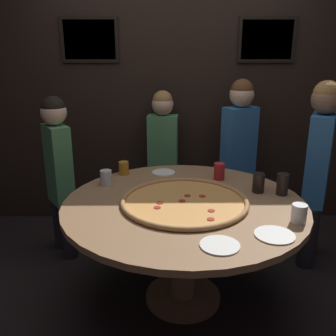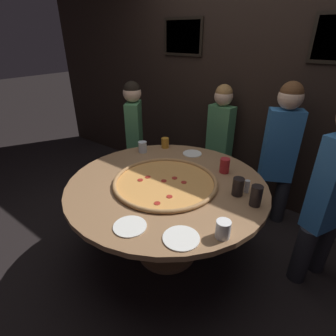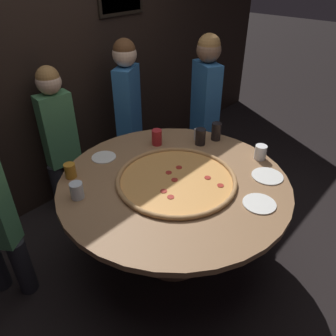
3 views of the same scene
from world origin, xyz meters
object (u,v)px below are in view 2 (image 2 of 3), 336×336
object	(u,v)px
condiment_shaker	(247,186)
diner_centre_back	(220,136)
drink_cup_far_left	(165,143)
diner_far_left	(135,132)
drink_cup_front_edge	(256,196)
drink_cup_far_right	(238,187)
white_plate_beside_cup	(192,154)
white_plate_far_back	(181,238)
diner_far_right	(280,149)
drink_cup_centre_back	(143,147)
diner_side_right	(333,188)
white_plate_right_side	(130,226)
dining_table	(167,196)
drink_cup_near_left	(223,229)
giant_pizza	(165,182)
drink_cup_beside_pizza	(225,166)

from	to	relation	value
condiment_shaker	diner_centre_back	world-z (taller)	diner_centre_back
drink_cup_far_left	diner_far_left	distance (m)	0.55
drink_cup_front_edge	drink_cup_far_right	bearing A→B (deg)	162.40
white_plate_beside_cup	diner_far_left	xyz separation A→B (m)	(-0.84, 0.07, 0.01)
drink_cup_far_right	drink_cup_far_left	distance (m)	1.03
drink_cup_far_left	white_plate_far_back	distance (m)	1.35
diner_far_right	diner_centre_back	distance (m)	0.70
drink_cup_centre_back	diner_side_right	bearing A→B (deg)	7.00
drink_cup_front_edge	diner_side_right	bearing A→B (deg)	45.53
white_plate_right_side	white_plate_beside_cup	bearing A→B (deg)	104.08
dining_table	drink_cup_front_edge	size ratio (longest dim) A/B	10.64
drink_cup_far_left	white_plate_right_side	world-z (taller)	drink_cup_far_left
white_plate_right_side	diner_far_right	size ratio (longest dim) A/B	0.14
dining_table	drink_cup_centre_back	bearing A→B (deg)	149.48
white_plate_far_back	drink_cup_near_left	bearing A→B (deg)	41.45
white_plate_right_side	condiment_shaker	size ratio (longest dim) A/B	2.11
giant_pizza	drink_cup_far_right	xyz separation A→B (m)	(0.51, 0.19, 0.05)
diner_far_left	giant_pizza	bearing A→B (deg)	-158.20
white_plate_far_back	diner_centre_back	world-z (taller)	diner_centre_back
dining_table	condiment_shaker	distance (m)	0.63
giant_pizza	drink_cup_beside_pizza	xyz separation A→B (m)	(0.28, 0.45, 0.05)
drink_cup_far_right	diner_side_right	xyz separation A→B (m)	(0.54, 0.35, 0.02)
diner_far_left	white_plate_far_back	bearing A→B (deg)	-161.42
drink_cup_centre_back	diner_far_right	distance (m)	1.31
diner_far_left	diner_side_right	size ratio (longest dim) A/B	0.91
giant_pizza	drink_cup_far_left	bearing A→B (deg)	128.12
white_plate_beside_cup	condiment_shaker	size ratio (longest dim) A/B	1.88
drink_cup_centre_back	drink_cup_far_right	bearing A→B (deg)	-8.34
drink_cup_front_edge	diner_far_right	bearing A→B (deg)	97.44
drink_cup_centre_back	condiment_shaker	distance (m)	1.11
drink_cup_far_right	white_plate_beside_cup	world-z (taller)	drink_cup_far_right
drink_cup_front_edge	drink_cup_centre_back	size ratio (longest dim) A/B	1.39
drink_cup_beside_pizza	white_plate_right_side	bearing A→B (deg)	-97.59
dining_table	giant_pizza	size ratio (longest dim) A/B	1.91
giant_pizza	diner_far_left	size ratio (longest dim) A/B	0.61
drink_cup_far_left	diner_side_right	world-z (taller)	diner_side_right
white_plate_beside_cup	diner_far_left	distance (m)	0.85
drink_cup_far_right	white_plate_far_back	size ratio (longest dim) A/B	0.62
condiment_shaker	diner_centre_back	size ratio (longest dim) A/B	0.07
dining_table	drink_cup_far_left	size ratio (longest dim) A/B	15.43
condiment_shaker	diner_far_left	xyz separation A→B (m)	(-1.54, 0.41, -0.03)
drink_cup_front_edge	diner_far_left	size ratio (longest dim) A/B	0.11
drink_cup_front_edge	white_plate_right_side	bearing A→B (deg)	-127.01
white_plate_beside_cup	diner_far_right	size ratio (longest dim) A/B	0.13
drink_cup_far_right	white_plate_far_back	world-z (taller)	drink_cup_far_right
drink_cup_near_left	white_plate_far_back	bearing A→B (deg)	-138.55
dining_table	drink_cup_beside_pizza	xyz separation A→B (m)	(0.28, 0.43, 0.20)
drink_cup_far_right	white_plate_right_side	world-z (taller)	drink_cup_far_right
giant_pizza	white_plate_right_side	distance (m)	0.56
condiment_shaker	diner_side_right	bearing A→B (deg)	29.18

